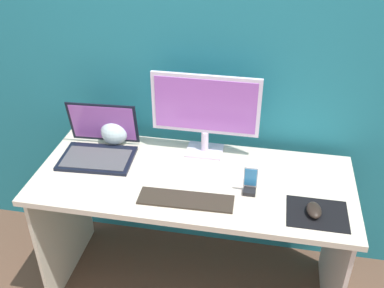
{
  "coord_description": "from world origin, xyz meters",
  "views": [
    {
      "loc": [
        0.3,
        -1.63,
        1.95
      ],
      "look_at": [
        -0.0,
        -0.02,
        0.92
      ],
      "focal_mm": 41.71,
      "sensor_mm": 36.0,
      "label": 1
    }
  ],
  "objects": [
    {
      "name": "mousepad",
      "position": [
        0.55,
        -0.15,
        0.73
      ],
      "size": [
        0.25,
        0.2,
        0.0
      ],
      "primitive_type": "cube",
      "color": "black",
      "rests_on": "desk"
    },
    {
      "name": "wall_back",
      "position": [
        0.0,
        0.4,
        1.25
      ],
      "size": [
        6.0,
        0.04,
        2.5
      ],
      "primitive_type": "cube",
      "color": "teal",
      "rests_on": "ground_plane"
    },
    {
      "name": "ground_plane",
      "position": [
        0.0,
        0.0,
        0.0
      ],
      "size": [
        8.0,
        8.0,
        0.0
      ],
      "primitive_type": "plane",
      "color": "brown"
    },
    {
      "name": "mouse",
      "position": [
        0.53,
        -0.16,
        0.75
      ],
      "size": [
        0.07,
        0.11,
        0.04
      ],
      "primitive_type": "ellipsoid",
      "rotation": [
        0.0,
        0.0,
        0.09
      ],
      "color": "black",
      "rests_on": "mousepad"
    },
    {
      "name": "keyboard_external",
      "position": [
        -0.0,
        -0.17,
        0.73
      ],
      "size": [
        0.41,
        0.12,
        0.01
      ],
      "primitive_type": "cube",
      "rotation": [
        0.0,
        0.0,
        0.03
      ],
      "color": "#30281F",
      "rests_on": "desk"
    },
    {
      "name": "monitor",
      "position": [
        0.02,
        0.22,
        0.96
      ],
      "size": [
        0.52,
        0.14,
        0.41
      ],
      "color": "silver",
      "rests_on": "desk"
    },
    {
      "name": "fishbowl",
      "position": [
        -0.45,
        0.23,
        0.79
      ],
      "size": [
        0.14,
        0.14,
        0.14
      ],
      "primitive_type": "sphere",
      "color": "silver",
      "rests_on": "desk"
    },
    {
      "name": "phone_in_dock",
      "position": [
        0.26,
        -0.06,
        0.77
      ],
      "size": [
        0.06,
        0.05,
        0.14
      ],
      "color": "black",
      "rests_on": "desk"
    },
    {
      "name": "desk",
      "position": [
        0.0,
        0.0,
        0.58
      ],
      "size": [
        1.46,
        0.62,
        0.73
      ],
      "color": "beige",
      "rests_on": "ground_plane"
    },
    {
      "name": "laptop",
      "position": [
        -0.49,
        0.1,
        0.78
      ],
      "size": [
        0.37,
        0.3,
        0.24
      ],
      "color": "black",
      "rests_on": "desk"
    }
  ]
}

